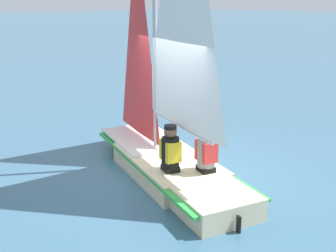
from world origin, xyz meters
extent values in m
plane|color=#38607A|center=(0.00, 0.00, 0.00)|extent=(260.00, 260.00, 0.00)
cube|color=beige|center=(0.00, 0.00, 0.18)|extent=(2.65, 1.85, 0.36)
cube|color=beige|center=(1.65, -0.41, 0.18)|extent=(1.15, 0.94, 0.36)
cube|color=beige|center=(-1.65, 0.41, 0.18)|extent=(1.24, 1.32, 0.36)
cube|color=green|center=(0.00, 0.00, 0.30)|extent=(4.48, 2.32, 0.05)
cube|color=silver|center=(1.17, -0.29, 0.38)|extent=(2.20, 1.64, 0.04)
cylinder|color=#B7B7BC|center=(-0.48, 0.12, 1.10)|extent=(2.03, 0.57, 0.07)
pyramid|color=red|center=(1.33, -0.33, 2.53)|extent=(1.44, 0.41, 4.13)
cube|color=black|center=(-2.20, 0.55, 0.13)|extent=(0.08, 0.05, 0.25)
cube|color=black|center=(-0.52, 0.39, 0.23)|extent=(0.33, 0.30, 0.45)
cylinder|color=black|center=(-0.52, 0.39, 0.71)|extent=(0.36, 0.36, 0.50)
cube|color=yellow|center=(-0.52, 0.39, 0.73)|extent=(0.39, 0.33, 0.35)
sphere|color=brown|center=(-0.52, 0.39, 1.05)|extent=(0.22, 0.22, 0.22)
cylinder|color=black|center=(-0.52, 0.39, 1.14)|extent=(0.25, 0.25, 0.06)
cube|color=black|center=(-0.93, -0.06, 0.23)|extent=(0.33, 0.30, 0.45)
cylinder|color=gray|center=(-0.93, -0.06, 0.71)|extent=(0.36, 0.36, 0.50)
cube|color=red|center=(-0.93, -0.06, 0.73)|extent=(0.39, 0.33, 0.35)
sphere|color=brown|center=(-0.93, -0.06, 1.05)|extent=(0.22, 0.22, 0.22)
cylinder|color=blue|center=(-0.93, -0.06, 1.14)|extent=(0.25, 0.25, 0.06)
camera|label=1|loc=(-5.59, 4.69, 3.12)|focal=45.00mm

